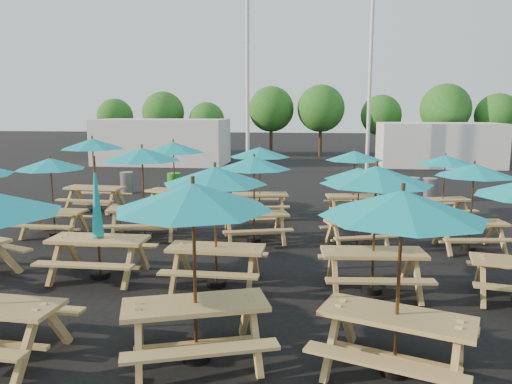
# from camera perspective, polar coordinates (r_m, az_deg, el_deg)

# --- Properties ---
(ground) EXTENTS (120.00, 120.00, 0.00)m
(ground) POSITION_cam_1_polar(r_m,az_deg,el_deg) (13.10, -0.81, -5.83)
(ground) COLOR black
(ground) RESTS_ON ground
(picnic_unit_2) EXTENTS (1.84, 1.84, 2.17)m
(picnic_unit_2) POSITION_cam_1_polar(r_m,az_deg,el_deg) (14.53, -22.41, 2.47)
(picnic_unit_2) COLOR tan
(picnic_unit_2) RESTS_ON ground
(picnic_unit_3) EXTENTS (2.26, 2.26, 2.50)m
(picnic_unit_3) POSITION_cam_1_polar(r_m,az_deg,el_deg) (17.68, -18.17, 4.75)
(picnic_unit_3) COLOR tan
(picnic_unit_3) RESTS_ON ground
(picnic_unit_5) EXTENTS (1.99, 1.74, 2.54)m
(picnic_unit_5) POSITION_cam_1_polar(r_m,az_deg,el_deg) (10.73, -17.63, -4.01)
(picnic_unit_5) COLOR tan
(picnic_unit_5) RESTS_ON ground
(picnic_unit_6) EXTENTS (2.44, 2.44, 2.47)m
(picnic_unit_6) POSITION_cam_1_polar(r_m,az_deg,el_deg) (13.62, -12.87, 3.59)
(picnic_unit_6) COLOR tan
(picnic_unit_6) RESTS_ON ground
(picnic_unit_7) EXTENTS (2.59, 2.59, 2.42)m
(picnic_unit_7) POSITION_cam_1_polar(r_m,az_deg,el_deg) (16.42, -9.41, 4.53)
(picnic_unit_7) COLOR tan
(picnic_unit_7) RESTS_ON ground
(picnic_unit_8) EXTENTS (2.71, 2.71, 2.53)m
(picnic_unit_8) POSITION_cam_1_polar(r_m,az_deg,el_deg) (6.67, -7.18, -1.83)
(picnic_unit_8) COLOR tan
(picnic_unit_8) RESTS_ON ground
(picnic_unit_9) EXTENTS (2.06, 2.06, 2.40)m
(picnic_unit_9) POSITION_cam_1_polar(r_m,az_deg,el_deg) (9.57, -4.70, 1.01)
(picnic_unit_9) COLOR tan
(picnic_unit_9) RESTS_ON ground
(picnic_unit_10) EXTENTS (2.38, 2.38, 2.27)m
(picnic_unit_10) POSITION_cam_1_polar(r_m,az_deg,el_deg) (12.86, -0.22, 2.71)
(picnic_unit_10) COLOR tan
(picnic_unit_10) RESTS_ON ground
(picnic_unit_11) EXTENTS (2.23, 2.23, 2.28)m
(picnic_unit_11) POSITION_cam_1_polar(r_m,az_deg,el_deg) (15.90, 0.43, 4.07)
(picnic_unit_11) COLOR tan
(picnic_unit_11) RESTS_ON ground
(picnic_unit_12) EXTENTS (2.69, 2.69, 2.49)m
(picnic_unit_12) POSITION_cam_1_polar(r_m,az_deg,el_deg) (6.54, 16.32, -2.66)
(picnic_unit_12) COLOR tan
(picnic_unit_12) RESTS_ON ground
(picnic_unit_13) EXTENTS (2.26, 2.26, 2.46)m
(picnic_unit_13) POSITION_cam_1_polar(r_m,az_deg,el_deg) (9.43, 13.56, 0.96)
(picnic_unit_13) COLOR tan
(picnic_unit_13) RESTS_ON ground
(picnic_unit_14) EXTENTS (2.17, 2.17, 2.04)m
(picnic_unit_14) POSITION_cam_1_polar(r_m,az_deg,el_deg) (12.65, 11.68, 1.52)
(picnic_unit_14) COLOR tan
(picnic_unit_14) RESTS_ON ground
(picnic_unit_15) EXTENTS (2.06, 2.06, 2.17)m
(picnic_unit_15) POSITION_cam_1_polar(r_m,az_deg,el_deg) (16.12, 11.18, 3.62)
(picnic_unit_15) COLOR tan
(picnic_unit_15) RESTS_ON ground
(picnic_unit_18) EXTENTS (2.05, 2.05, 2.17)m
(picnic_unit_18) POSITION_cam_1_polar(r_m,az_deg,el_deg) (13.17, 23.62, 1.72)
(picnic_unit_18) COLOR tan
(picnic_unit_18) RESTS_ON ground
(picnic_unit_19) EXTENTS (2.17, 2.17, 2.07)m
(picnic_unit_19) POSITION_cam_1_polar(r_m,az_deg,el_deg) (16.45, 20.81, 2.98)
(picnic_unit_19) COLOR tan
(picnic_unit_19) RESTS_ON ground
(waste_bin_0) EXTENTS (0.55, 0.55, 0.88)m
(waste_bin_0) POSITION_cam_1_polar(r_m,az_deg,el_deg) (21.30, -14.54, 1.05)
(waste_bin_0) COLOR gray
(waste_bin_0) RESTS_ON ground
(waste_bin_1) EXTENTS (0.55, 0.55, 0.88)m
(waste_bin_1) POSITION_cam_1_polar(r_m,az_deg,el_deg) (20.57, -9.34, 0.93)
(waste_bin_1) COLOR #1B901A
(waste_bin_1) RESTS_ON ground
(waste_bin_2) EXTENTS (0.55, 0.55, 0.88)m
(waste_bin_2) POSITION_cam_1_polar(r_m,az_deg,el_deg) (19.90, 17.42, 0.33)
(waste_bin_2) COLOR gray
(waste_bin_2) RESTS_ON ground
(waste_bin_3) EXTENTS (0.55, 0.55, 0.88)m
(waste_bin_3) POSITION_cam_1_polar(r_m,az_deg,el_deg) (19.93, 19.21, 0.25)
(waste_bin_3) COLOR gray
(waste_bin_3) RESTS_ON ground
(mast_0) EXTENTS (0.20, 0.20, 12.00)m
(mast_0) POSITION_cam_1_polar(r_m,az_deg,el_deg) (26.90, -0.98, 14.93)
(mast_0) COLOR silver
(mast_0) RESTS_ON ground
(mast_1) EXTENTS (0.20, 0.20, 12.00)m
(mast_1) POSITION_cam_1_polar(r_m,az_deg,el_deg) (28.76, 12.97, 14.35)
(mast_1) COLOR silver
(mast_1) RESTS_ON ground
(event_tent_0) EXTENTS (8.00, 4.00, 2.80)m
(event_tent_0) POSITION_cam_1_polar(r_m,az_deg,el_deg) (32.10, -10.65, 5.68)
(event_tent_0) COLOR silver
(event_tent_0) RESTS_ON ground
(event_tent_1) EXTENTS (7.00, 4.00, 2.60)m
(event_tent_1) POSITION_cam_1_polar(r_m,az_deg,el_deg) (32.41, 20.09, 5.12)
(event_tent_1) COLOR silver
(event_tent_1) RESTS_ON ground
(tree_0) EXTENTS (2.80, 2.80, 4.24)m
(tree_0) POSITION_cam_1_polar(r_m,az_deg,el_deg) (40.94, -15.81, 8.29)
(tree_0) COLOR #382314
(tree_0) RESTS_ON ground
(tree_1) EXTENTS (3.11, 3.11, 4.72)m
(tree_1) POSITION_cam_1_polar(r_m,az_deg,el_deg) (38.19, -10.55, 8.91)
(tree_1) COLOR #382314
(tree_1) RESTS_ON ground
(tree_2) EXTENTS (2.59, 2.59, 3.93)m
(tree_2) POSITION_cam_1_polar(r_m,az_deg,el_deg) (37.08, -5.64, 8.19)
(tree_2) COLOR #382314
(tree_2) RESTS_ON ground
(tree_3) EXTENTS (3.36, 3.36, 5.09)m
(tree_3) POSITION_cam_1_polar(r_m,az_deg,el_deg) (37.39, 1.75, 9.44)
(tree_3) COLOR #382314
(tree_3) RESTS_ON ground
(tree_4) EXTENTS (3.41, 3.41, 5.17)m
(tree_4) POSITION_cam_1_polar(r_m,az_deg,el_deg) (36.77, 7.43, 9.44)
(tree_4) COLOR #382314
(tree_4) RESTS_ON ground
(tree_5) EXTENTS (2.94, 2.94, 4.45)m
(tree_5) POSITION_cam_1_polar(r_m,az_deg,el_deg) (37.46, 14.11, 8.50)
(tree_5) COLOR #382314
(tree_5) RESTS_ON ground
(tree_6) EXTENTS (3.38, 3.38, 5.13)m
(tree_6) POSITION_cam_1_polar(r_m,az_deg,el_deg) (36.41, 20.83, 8.86)
(tree_6) COLOR #382314
(tree_6) RESTS_ON ground
(tree_7) EXTENTS (2.95, 2.95, 4.48)m
(tree_7) POSITION_cam_1_polar(r_m,az_deg,el_deg) (37.38, 25.88, 7.86)
(tree_7) COLOR #382314
(tree_7) RESTS_ON ground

